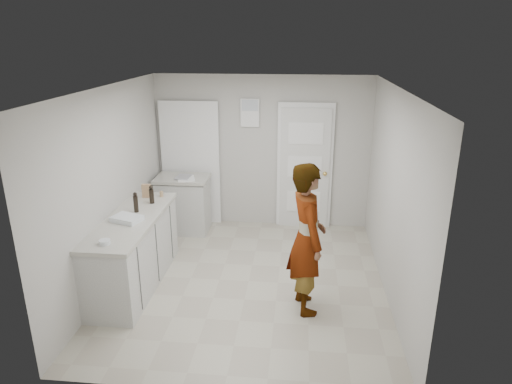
# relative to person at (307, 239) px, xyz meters

# --- Properties ---
(ground) EXTENTS (4.00, 4.00, 0.00)m
(ground) POSITION_rel_person_xyz_m (-0.73, 0.53, -0.89)
(ground) COLOR #A79E8C
(ground) RESTS_ON ground
(room_shell) EXTENTS (4.00, 4.00, 4.00)m
(room_shell) POSITION_rel_person_xyz_m (-0.91, 2.48, 0.13)
(room_shell) COLOR #BBB8B0
(room_shell) RESTS_ON ground
(main_counter) EXTENTS (0.64, 1.96, 0.93)m
(main_counter) POSITION_rel_person_xyz_m (-2.18, 0.33, -0.46)
(main_counter) COLOR silver
(main_counter) RESTS_ON ground
(side_counter) EXTENTS (0.84, 0.61, 0.93)m
(side_counter) POSITION_rel_person_xyz_m (-1.98, 2.08, -0.46)
(side_counter) COLOR silver
(side_counter) RESTS_ON ground
(person) EXTENTS (0.58, 0.74, 1.78)m
(person) POSITION_rel_person_xyz_m (0.00, 0.00, 0.00)
(person) COLOR silver
(person) RESTS_ON ground
(cake_mix_box) EXTENTS (0.12, 0.06, 0.19)m
(cake_mix_box) POSITION_rel_person_xyz_m (-2.23, 1.08, 0.13)
(cake_mix_box) COLOR #A57B52
(cake_mix_box) RESTS_ON main_counter
(spice_jar) EXTENTS (0.05, 0.05, 0.08)m
(spice_jar) POSITION_rel_person_xyz_m (-2.03, 1.13, 0.07)
(spice_jar) COLOR tan
(spice_jar) RESTS_ON main_counter
(oil_cruet_a) EXTENTS (0.06, 0.06, 0.25)m
(oil_cruet_a) POSITION_rel_person_xyz_m (-2.08, 0.86, 0.15)
(oil_cruet_a) COLOR black
(oil_cruet_a) RESTS_ON main_counter
(oil_cruet_b) EXTENTS (0.06, 0.06, 0.27)m
(oil_cruet_b) POSITION_rel_person_xyz_m (-2.18, 0.53, 0.16)
(oil_cruet_b) COLOR black
(oil_cruet_b) RESTS_ON main_counter
(baking_dish) EXTENTS (0.41, 0.34, 0.06)m
(baking_dish) POSITION_rel_person_xyz_m (-2.19, 0.22, 0.06)
(baking_dish) COLOR silver
(baking_dish) RESTS_ON main_counter
(egg_bowl) EXTENTS (0.12, 0.12, 0.05)m
(egg_bowl) POSITION_rel_person_xyz_m (-2.19, -0.43, 0.06)
(egg_bowl) COLOR silver
(egg_bowl) RESTS_ON main_counter
(papers) EXTENTS (0.34, 0.39, 0.01)m
(papers) POSITION_rel_person_xyz_m (-1.89, 1.99, 0.04)
(papers) COLOR white
(papers) RESTS_ON side_counter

